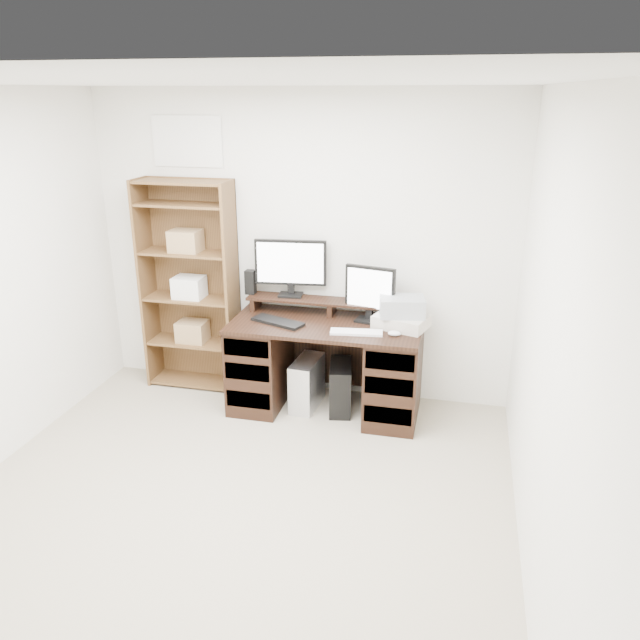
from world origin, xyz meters
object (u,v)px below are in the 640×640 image
(monitor_small, at_px, (370,292))
(printer, at_px, (401,321))
(monitor_wide, at_px, (291,265))
(tower_silver, at_px, (307,383))
(bookshelf, at_px, (190,284))
(tower_black, at_px, (341,387))
(desk, at_px, (326,365))

(monitor_small, relative_size, printer, 1.14)
(monitor_wide, height_order, tower_silver, monitor_wide)
(monitor_small, bearing_deg, monitor_wide, -179.34)
(printer, distance_m, bookshelf, 1.83)
(monitor_small, height_order, tower_black, monitor_small)
(monitor_small, xyz_separation_m, bookshelf, (-1.55, 0.08, -0.07))
(printer, relative_size, tower_silver, 0.94)
(printer, xyz_separation_m, tower_black, (-0.46, -0.03, -0.60))
(printer, bearing_deg, desk, -159.42)
(bookshelf, bearing_deg, printer, -5.38)
(monitor_small, bearing_deg, tower_black, -137.64)
(desk, height_order, tower_black, desk)
(monitor_small, height_order, bookshelf, bookshelf)
(desk, distance_m, tower_silver, 0.24)
(monitor_small, bearing_deg, desk, -146.20)
(monitor_small, xyz_separation_m, printer, (0.26, -0.09, -0.19))
(monitor_wide, distance_m, tower_black, 1.08)
(desk, xyz_separation_m, monitor_small, (0.32, 0.13, 0.60))
(monitor_wide, distance_m, tower_silver, 0.98)
(desk, relative_size, bookshelf, 0.83)
(bookshelf, bearing_deg, monitor_small, -3.10)
(tower_silver, bearing_deg, tower_black, 6.38)
(tower_black, height_order, bookshelf, bookshelf)
(bookshelf, bearing_deg, tower_silver, -11.06)
(printer, bearing_deg, monitor_wide, -176.75)
(tower_silver, height_order, bookshelf, bookshelf)
(tower_silver, distance_m, bookshelf, 1.30)
(desk, xyz_separation_m, bookshelf, (-1.23, 0.21, 0.53))
(desk, bearing_deg, monitor_wide, 143.72)
(tower_silver, bearing_deg, monitor_wide, 132.19)
(monitor_small, relative_size, tower_silver, 1.07)
(printer, distance_m, tower_silver, 0.95)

